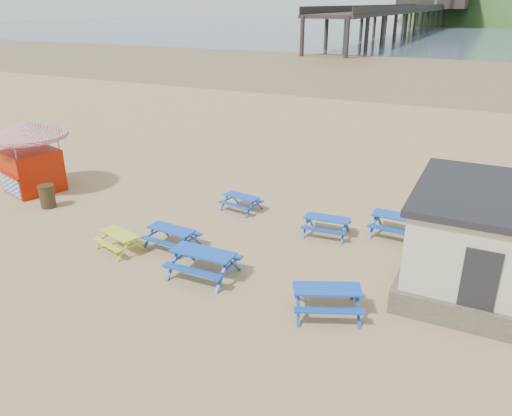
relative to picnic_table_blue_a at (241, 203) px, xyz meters
The scene contains 13 objects.
ground 3.26m from the picnic_table_blue_a, 82.54° to the right, with size 400.00×400.00×0.00m, color tan.
wet_sand 51.78m from the picnic_table_blue_a, 89.53° to the left, with size 400.00×400.00×0.00m, color olive.
sea 166.78m from the picnic_table_blue_a, 89.86° to the left, with size 400.00×400.00×0.00m, color #485A67.
picnic_table_blue_a is the anchor object (origin of this frame).
picnic_table_blue_b 4.07m from the picnic_table_blue_a, 10.41° to the right, with size 1.78×1.49×0.70m.
picnic_table_blue_c 6.47m from the picnic_table_blue_a, ahead, with size 2.01×1.64×0.82m.
picnic_table_blue_d 4.21m from the picnic_table_blue_a, 98.70° to the right, with size 1.82×1.51×0.73m.
picnic_table_blue_e 5.59m from the picnic_table_blue_a, 74.95° to the right, with size 2.09×1.69×0.86m.
picnic_table_blue_f 8.00m from the picnic_table_blue_a, 44.85° to the right, with size 2.35×2.17×0.80m.
picnic_table_yellow 5.59m from the picnic_table_blue_a, 112.61° to the right, with size 1.84×1.64×0.65m.
ice_cream_kiosk 10.13m from the picnic_table_blue_a, 167.67° to the right, with size 4.62×4.62×3.29m.
litter_bin 8.31m from the picnic_table_blue_a, 156.07° to the right, with size 0.67×0.67×0.99m.
pier 175.97m from the picnic_table_blue_a, 95.73° to the left, with size 24.00×220.00×39.29m.
Camera 1 is at (8.72, -14.06, 8.18)m, focal length 35.00 mm.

